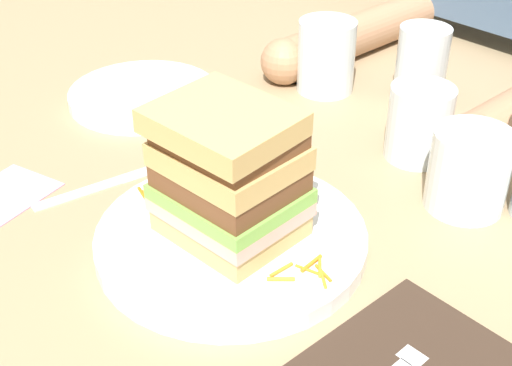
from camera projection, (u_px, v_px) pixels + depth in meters
The scene contains 25 objects.
ground_plane at pixel (241, 241), 0.65m from camera, with size 3.00×3.00×0.00m, color #9E8460.
main_plate at pixel (232, 239), 0.64m from camera, with size 0.25×0.25×0.02m, color white.
sandwich at pixel (230, 175), 0.60m from camera, with size 0.12×0.11×0.13m.
carrot_shred_0 at pixel (155, 194), 0.69m from camera, with size 0.00×0.00×0.03m, color orange.
carrot_shred_1 at pixel (144, 196), 0.68m from camera, with size 0.00×0.00×0.03m, color orange.
carrot_shred_2 at pixel (161, 187), 0.70m from camera, with size 0.00×0.00×0.02m, color orange.
carrot_shred_3 at pixel (151, 193), 0.69m from camera, with size 0.00×0.00×0.02m, color orange.
carrot_shred_4 at pixel (181, 199), 0.68m from camera, with size 0.00×0.00×0.02m, color orange.
carrot_shred_5 at pixel (180, 181), 0.70m from camera, with size 0.00×0.00×0.02m, color orange.
carrot_shred_6 at pixel (157, 196), 0.68m from camera, with size 0.00×0.00×0.02m, color orange.
carrot_shred_7 at pixel (308, 272), 0.59m from camera, with size 0.00×0.00×0.03m, color orange.
carrot_shred_8 at pixel (323, 273), 0.59m from camera, with size 0.00×0.00×0.02m, color orange.
carrot_shred_9 at pixel (281, 279), 0.58m from camera, with size 0.00×0.00×0.02m, color orange.
carrot_shred_10 at pixel (311, 263), 0.60m from camera, with size 0.00×0.00×0.03m, color orange.
carrot_shred_11 at pixel (281, 270), 0.59m from camera, with size 0.00×0.00×0.02m, color orange.
carrot_shred_12 at pixel (320, 266), 0.59m from camera, with size 0.00×0.00×0.03m, color orange.
carrot_shred_13 at pixel (326, 278), 0.58m from camera, with size 0.00×0.00×0.02m, color orange.
napkin_dark at pixel (407, 361), 0.53m from camera, with size 0.12×0.15×0.00m, color #38281E.
knife at pixel (118, 180), 0.74m from camera, with size 0.04×0.20×0.00m.
juice_glass at pixel (468, 174), 0.68m from camera, with size 0.08×0.08×0.08m.
empty_tumbler_0 at pixel (419, 123), 0.76m from camera, with size 0.07×0.07×0.08m, color silver.
empty_tumbler_1 at pixel (421, 65), 0.87m from camera, with size 0.06×0.06×0.10m, color silver.
empty_tumbler_2 at pixel (326, 56), 0.90m from camera, with size 0.07×0.07×0.09m, color silver.
side_plate at pixel (144, 95), 0.90m from camera, with size 0.19×0.19×0.02m, color white.
napkin_pink at pixel (6, 194), 0.72m from camera, with size 0.08×0.09×0.00m, color pink.
Camera 1 is at (0.39, -0.34, 0.40)m, focal length 48.84 mm.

